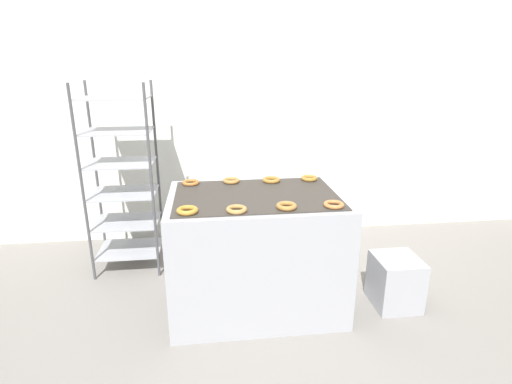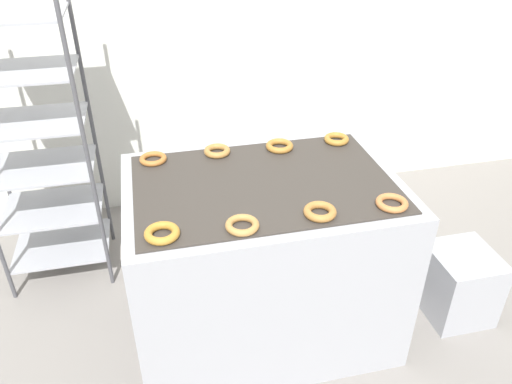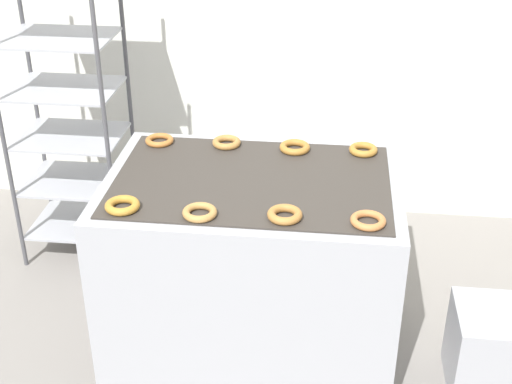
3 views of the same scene
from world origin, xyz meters
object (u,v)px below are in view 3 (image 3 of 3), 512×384
(fryer_machine, at_px, (252,267))
(donut_far_midleft, at_px, (227,142))
(donut_near_midleft, at_px, (200,212))
(donut_far_midright, at_px, (295,147))
(donut_near_left, at_px, (122,205))
(donut_far_left, at_px, (159,140))
(baking_rack_cart, at_px, (68,113))
(glaze_bin, at_px, (489,349))
(donut_near_midright, at_px, (285,215))
(donut_near_right, at_px, (368,221))
(donut_far_right, at_px, (363,150))

(fryer_machine, relative_size, donut_far_midleft, 9.57)
(donut_near_midleft, distance_m, donut_far_midright, 0.73)
(donut_near_left, distance_m, donut_far_left, 0.64)
(fryer_machine, xyz_separation_m, donut_far_left, (-0.49, 0.32, 0.47))
(fryer_machine, height_order, donut_far_left, donut_far_left)
(baking_rack_cart, height_order, glaze_bin, baking_rack_cart)
(donut_near_midleft, height_order, donut_far_midleft, donut_far_midleft)
(baking_rack_cart, relative_size, donut_far_left, 12.56)
(donut_near_midright, distance_m, donut_near_right, 0.33)
(glaze_bin, height_order, donut_far_midleft, donut_far_midleft)
(donut_near_left, height_order, donut_far_midright, donut_near_left)
(baking_rack_cart, distance_m, donut_near_left, 1.24)
(donut_near_midleft, bearing_deg, glaze_bin, 8.07)
(donut_near_right, bearing_deg, glaze_bin, 15.37)
(donut_near_midleft, relative_size, donut_far_left, 1.02)
(donut_near_midright, bearing_deg, donut_far_midright, 90.23)
(baking_rack_cart, xyz_separation_m, donut_far_left, (0.62, -0.44, 0.07))
(donut_near_left, distance_m, donut_far_midright, 0.91)
(donut_far_left, relative_size, donut_far_right, 1.02)
(donut_near_midleft, relative_size, donut_far_midright, 0.96)
(fryer_machine, relative_size, donut_near_right, 9.27)
(baking_rack_cart, xyz_separation_m, donut_near_midleft, (0.94, -1.09, 0.07))
(fryer_machine, distance_m, donut_far_midleft, 0.60)
(donut_far_left, bearing_deg, donut_near_midright, -44.28)
(donut_near_left, bearing_deg, donut_far_midright, 44.06)
(donut_near_left, relative_size, donut_far_left, 1.04)
(donut_near_left, relative_size, donut_far_right, 1.07)
(fryer_machine, relative_size, donut_near_left, 9.15)
(baking_rack_cart, bearing_deg, donut_near_midright, -40.17)
(fryer_machine, height_order, baking_rack_cart, baking_rack_cart)
(fryer_machine, height_order, donut_near_right, donut_near_right)
(donut_near_midright, relative_size, donut_far_midleft, 1.03)
(donut_near_midright, bearing_deg, donut_far_right, 63.58)
(donut_near_midleft, relative_size, donut_far_right, 1.04)
(baking_rack_cart, relative_size, donut_far_midright, 11.85)
(baking_rack_cart, bearing_deg, fryer_machine, -34.52)
(donut_near_right, bearing_deg, donut_far_right, 90.70)
(donut_far_right, bearing_deg, baking_rack_cart, 164.66)
(donut_near_right, xyz_separation_m, donut_far_midright, (-0.33, 0.63, 0.00))
(donut_far_left, distance_m, donut_far_right, 0.97)
(donut_far_left, bearing_deg, donut_far_midleft, 1.44)
(donut_far_midleft, xyz_separation_m, donut_far_midright, (0.33, -0.02, 0.00))
(glaze_bin, bearing_deg, donut_far_right, 141.71)
(donut_near_right, bearing_deg, donut_near_left, 179.88)
(donut_near_midleft, xyz_separation_m, donut_near_midright, (0.34, 0.02, 0.00))
(donut_far_left, bearing_deg, baking_rack_cart, 144.81)
(fryer_machine, xyz_separation_m, baking_rack_cart, (-1.11, 0.76, 0.41))
(donut_near_midright, distance_m, donut_far_midleft, 0.73)
(donut_near_midleft, relative_size, donut_near_midright, 0.99)
(glaze_bin, bearing_deg, baking_rack_cart, 157.39)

